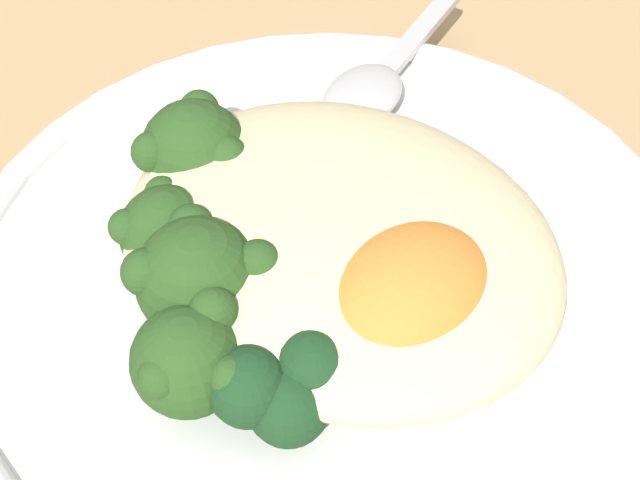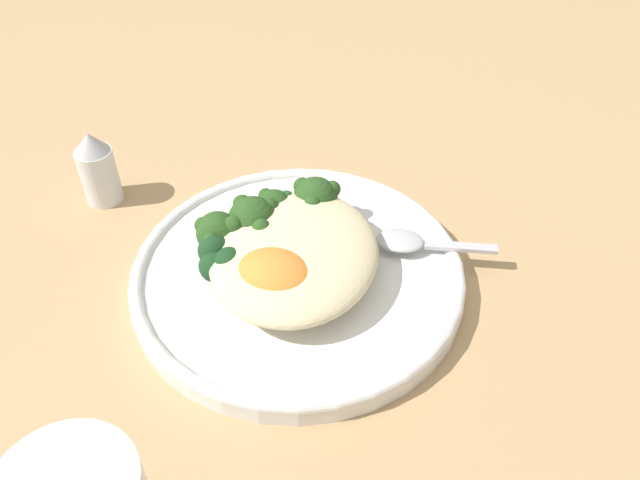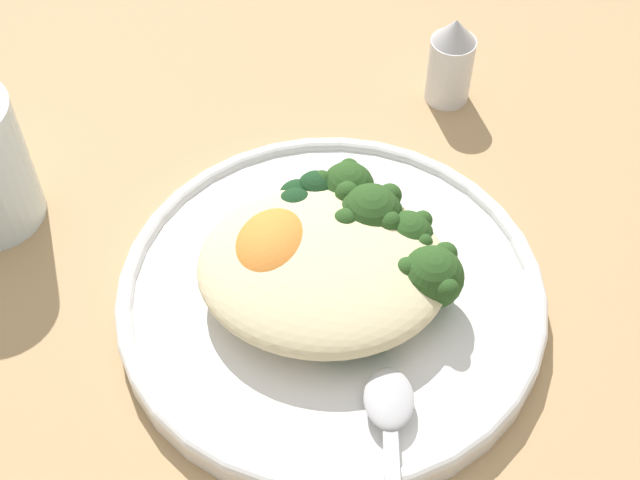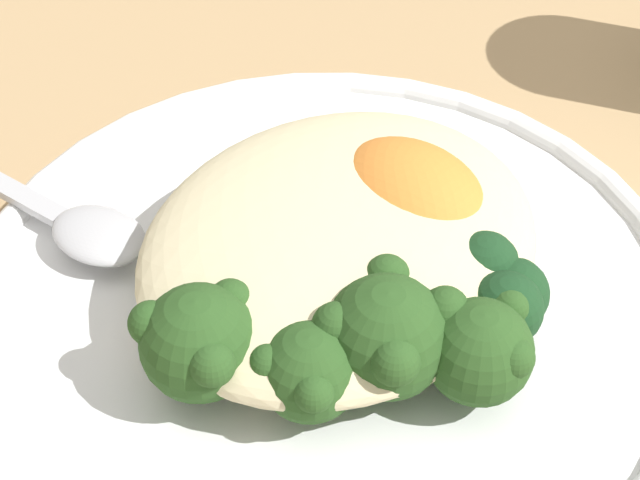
{
  "view_description": "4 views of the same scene",
  "coord_description": "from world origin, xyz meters",
  "px_view_note": "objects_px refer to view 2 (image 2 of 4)",
  "views": [
    {
      "loc": [
        -0.15,
        0.19,
        0.33
      ],
      "look_at": [
        -0.0,
        -0.02,
        0.04
      ],
      "focal_mm": 60.0,
      "sensor_mm": 36.0,
      "label": 1
    },
    {
      "loc": [
        -0.38,
        -0.1,
        0.4
      ],
      "look_at": [
        -0.01,
        -0.03,
        0.05
      ],
      "focal_mm": 35.0,
      "sensor_mm": 36.0,
      "label": 2
    },
    {
      "loc": [
        0.01,
        -0.36,
        0.5
      ],
      "look_at": [
        -0.02,
        -0.01,
        0.06
      ],
      "focal_mm": 50.0,
      "sensor_mm": 36.0,
      "label": 3
    },
    {
      "loc": [
        0.21,
        0.16,
        0.32
      ],
      "look_at": [
        0.0,
        -0.01,
        0.05
      ],
      "focal_mm": 60.0,
      "sensor_mm": 36.0,
      "label": 4
    }
  ],
  "objects_px": {
    "broccoli_stalk_3": "(310,212)",
    "broccoli_stalk_6": "(256,226)",
    "sweet_potato_chunk_0": "(296,275)",
    "sweet_potato_chunk_1": "(276,277)",
    "kale_tuft": "(226,258)",
    "salt_shaker": "(97,168)",
    "plate": "(298,272)",
    "broccoli_stalk_1": "(330,247)",
    "broccoli_stalk_2": "(314,237)",
    "quinoa_mound": "(295,253)",
    "broccoli_stalk_0": "(329,261)",
    "broccoli_stalk_4": "(275,215)",
    "broccoli_stalk_5": "(275,239)",
    "broccoli_stalk_7": "(230,243)",
    "spoon": "(410,242)"
  },
  "relations": [
    {
      "from": "broccoli_stalk_3",
      "to": "broccoli_stalk_6",
      "type": "distance_m",
      "value": 0.05
    },
    {
      "from": "sweet_potato_chunk_0",
      "to": "sweet_potato_chunk_1",
      "type": "relative_size",
      "value": 0.73
    },
    {
      "from": "kale_tuft",
      "to": "salt_shaker",
      "type": "distance_m",
      "value": 0.19
    },
    {
      "from": "plate",
      "to": "broccoli_stalk_1",
      "type": "distance_m",
      "value": 0.04
    },
    {
      "from": "broccoli_stalk_3",
      "to": "sweet_potato_chunk_0",
      "type": "bearing_deg",
      "value": -168.59
    },
    {
      "from": "broccoli_stalk_2",
      "to": "sweet_potato_chunk_0",
      "type": "relative_size",
      "value": 1.55
    },
    {
      "from": "broccoli_stalk_6",
      "to": "sweet_potato_chunk_1",
      "type": "bearing_deg",
      "value": 171.29
    },
    {
      "from": "quinoa_mound",
      "to": "broccoli_stalk_0",
      "type": "relative_size",
      "value": 1.69
    },
    {
      "from": "broccoli_stalk_2",
      "to": "broccoli_stalk_4",
      "type": "relative_size",
      "value": 0.8
    },
    {
      "from": "broccoli_stalk_5",
      "to": "salt_shaker",
      "type": "bearing_deg",
      "value": 51.3
    },
    {
      "from": "broccoli_stalk_7",
      "to": "sweet_potato_chunk_1",
      "type": "bearing_deg",
      "value": 165.36
    },
    {
      "from": "broccoli_stalk_7",
      "to": "sweet_potato_chunk_1",
      "type": "xyz_separation_m",
      "value": [
        -0.04,
        -0.05,
        0.0
      ]
    },
    {
      "from": "kale_tuft",
      "to": "broccoli_stalk_0",
      "type": "bearing_deg",
      "value": -80.19
    },
    {
      "from": "broccoli_stalk_4",
      "to": "salt_shaker",
      "type": "xyz_separation_m",
      "value": [
        0.04,
        0.19,
        -0.0
      ]
    },
    {
      "from": "broccoli_stalk_5",
      "to": "sweet_potato_chunk_1",
      "type": "distance_m",
      "value": 0.06
    },
    {
      "from": "broccoli_stalk_0",
      "to": "plate",
      "type": "bearing_deg",
      "value": 146.69
    },
    {
      "from": "kale_tuft",
      "to": "salt_shaker",
      "type": "bearing_deg",
      "value": 57.64
    },
    {
      "from": "broccoli_stalk_2",
      "to": "broccoli_stalk_5",
      "type": "bearing_deg",
      "value": 124.72
    },
    {
      "from": "quinoa_mound",
      "to": "broccoli_stalk_6",
      "type": "bearing_deg",
      "value": 58.31
    },
    {
      "from": "quinoa_mound",
      "to": "kale_tuft",
      "type": "height_order",
      "value": "quinoa_mound"
    },
    {
      "from": "broccoli_stalk_0",
      "to": "broccoli_stalk_3",
      "type": "height_order",
      "value": "broccoli_stalk_3"
    },
    {
      "from": "broccoli_stalk_2",
      "to": "broccoli_stalk_3",
      "type": "distance_m",
      "value": 0.03
    },
    {
      "from": "broccoli_stalk_6",
      "to": "kale_tuft",
      "type": "relative_size",
      "value": 1.97
    },
    {
      "from": "broccoli_stalk_7",
      "to": "broccoli_stalk_6",
      "type": "bearing_deg",
      "value": -109.36
    },
    {
      "from": "broccoli_stalk_6",
      "to": "salt_shaker",
      "type": "xyz_separation_m",
      "value": [
        0.06,
        0.18,
        -0.0
      ]
    },
    {
      "from": "broccoli_stalk_4",
      "to": "sweet_potato_chunk_1",
      "type": "relative_size",
      "value": 1.42
    },
    {
      "from": "broccoli_stalk_4",
      "to": "spoon",
      "type": "height_order",
      "value": "broccoli_stalk_4"
    },
    {
      "from": "quinoa_mound",
      "to": "broccoli_stalk_5",
      "type": "relative_size",
      "value": 2.1
    },
    {
      "from": "broccoli_stalk_3",
      "to": "spoon",
      "type": "distance_m",
      "value": 0.09
    },
    {
      "from": "broccoli_stalk_0",
      "to": "broccoli_stalk_5",
      "type": "distance_m",
      "value": 0.05
    },
    {
      "from": "broccoli_stalk_5",
      "to": "sweet_potato_chunk_1",
      "type": "xyz_separation_m",
      "value": [
        -0.05,
        -0.01,
        0.01
      ]
    },
    {
      "from": "broccoli_stalk_0",
      "to": "sweet_potato_chunk_1",
      "type": "distance_m",
      "value": 0.05
    },
    {
      "from": "broccoli_stalk_2",
      "to": "kale_tuft",
      "type": "relative_size",
      "value": 1.64
    },
    {
      "from": "broccoli_stalk_0",
      "to": "spoon",
      "type": "distance_m",
      "value": 0.08
    },
    {
      "from": "sweet_potato_chunk_0",
      "to": "spoon",
      "type": "relative_size",
      "value": 0.47
    },
    {
      "from": "broccoli_stalk_3",
      "to": "kale_tuft",
      "type": "bearing_deg",
      "value": 148.43
    },
    {
      "from": "broccoli_stalk_5",
      "to": "broccoli_stalk_6",
      "type": "relative_size",
      "value": 0.82
    },
    {
      "from": "plate",
      "to": "broccoli_stalk_7",
      "type": "height_order",
      "value": "broccoli_stalk_7"
    },
    {
      "from": "broccoli_stalk_2",
      "to": "spoon",
      "type": "distance_m",
      "value": 0.09
    },
    {
      "from": "broccoli_stalk_7",
      "to": "broccoli_stalk_5",
      "type": "bearing_deg",
      "value": -131.59
    },
    {
      "from": "broccoli_stalk_7",
      "to": "quinoa_mound",
      "type": "bearing_deg",
      "value": -161.52
    },
    {
      "from": "broccoli_stalk_0",
      "to": "broccoli_stalk_4",
      "type": "distance_m",
      "value": 0.07
    },
    {
      "from": "broccoli_stalk_1",
      "to": "broccoli_stalk_5",
      "type": "xyz_separation_m",
      "value": [
        0.0,
        0.05,
        0.0
      ]
    },
    {
      "from": "broccoli_stalk_6",
      "to": "sweet_potato_chunk_1",
      "type": "relative_size",
      "value": 1.37
    },
    {
      "from": "salt_shaker",
      "to": "plate",
      "type": "bearing_deg",
      "value": -110.85
    },
    {
      "from": "quinoa_mound",
      "to": "spoon",
      "type": "relative_size",
      "value": 1.53
    },
    {
      "from": "broccoli_stalk_2",
      "to": "sweet_potato_chunk_1",
      "type": "bearing_deg",
      "value": -172.89
    },
    {
      "from": "plate",
      "to": "broccoli_stalk_4",
      "type": "bearing_deg",
      "value": 35.18
    },
    {
      "from": "broccoli_stalk_6",
      "to": "broccoli_stalk_1",
      "type": "bearing_deg",
      "value": -131.1
    },
    {
      "from": "broccoli_stalk_6",
      "to": "broccoli_stalk_7",
      "type": "distance_m",
      "value": 0.03
    }
  ]
}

